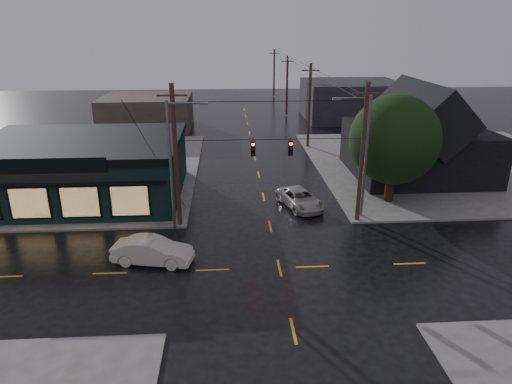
{
  "coord_description": "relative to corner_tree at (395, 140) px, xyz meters",
  "views": [
    {
      "loc": [
        -2.93,
        -23.91,
        13.75
      ],
      "look_at": [
        -1.16,
        3.86,
        3.46
      ],
      "focal_mm": 32.0,
      "sensor_mm": 36.0,
      "label": 1
    }
  ],
  "objects": [
    {
      "name": "bg_building_east",
      "position": [
        5.92,
        34.91,
        -2.44
      ],
      "size": [
        14.0,
        12.0,
        5.6
      ],
      "primitive_type": "cube",
      "color": "black",
      "rests_on": "ground"
    },
    {
      "name": "utility_pole_ne",
      "position": [
        -3.58,
        -3.59,
        -5.24
      ],
      "size": [
        2.0,
        0.32,
        10.15
      ],
      "primitive_type": null,
      "color": "#331E17",
      "rests_on": "ground"
    },
    {
      "name": "ground_plane",
      "position": [
        -10.08,
        -10.09,
        -5.24
      ],
      "size": [
        160.0,
        160.0,
        0.0
      ],
      "primitive_type": "plane",
      "color": "black"
    },
    {
      "name": "utility_pole_far_b",
      "position": [
        -3.58,
        37.91,
        -5.24
      ],
      "size": [
        2.0,
        0.32,
        9.15
      ],
      "primitive_type": null,
      "color": "#331E17",
      "rests_on": "ground"
    },
    {
      "name": "streetlight_ne",
      "position": [
        -3.08,
        -2.89,
        -5.24
      ],
      "size": [
        5.4,
        0.3,
        9.15
      ],
      "primitive_type": null,
      "color": "slate",
      "rests_on": "ground"
    },
    {
      "name": "sidewalk_nw",
      "position": [
        -30.08,
        9.91,
        -5.17
      ],
      "size": [
        28.0,
        28.0,
        0.15
      ],
      "primitive_type": "cube",
      "color": "#61605A",
      "rests_on": "ground"
    },
    {
      "name": "span_signal_assembly",
      "position": [
        -9.98,
        -3.59,
        0.45
      ],
      "size": [
        13.0,
        0.48,
        1.23
      ],
      "color": "black",
      "rests_on": "ground"
    },
    {
      "name": "utility_pole_far_a",
      "position": [
        -3.58,
        17.91,
        -5.24
      ],
      "size": [
        2.0,
        0.32,
        9.65
      ],
      "primitive_type": null,
      "color": "#331E17",
      "rests_on": "ground"
    },
    {
      "name": "suv_silver",
      "position": [
        -7.37,
        -0.58,
        -4.54
      ],
      "size": [
        3.75,
        5.5,
        1.4
      ],
      "primitive_type": "imported",
      "rotation": [
        0.0,
        0.0,
        0.31
      ],
      "color": "#AAA69D",
      "rests_on": "ground"
    },
    {
      "name": "utility_pole_nw",
      "position": [
        -16.58,
        -3.59,
        -5.24
      ],
      "size": [
        2.0,
        0.32,
        10.15
      ],
      "primitive_type": null,
      "color": "#331E17",
      "rests_on": "ground"
    },
    {
      "name": "sedan_cream",
      "position": [
        -17.7,
        -8.98,
        -4.44
      ],
      "size": [
        5.1,
        2.61,
        1.6
      ],
      "primitive_type": "imported",
      "rotation": [
        0.0,
        0.0,
        1.37
      ],
      "color": "silver",
      "rests_on": "ground"
    },
    {
      "name": "streetlight_nw",
      "position": [
        -16.88,
        -4.29,
        -5.24
      ],
      "size": [
        5.4,
        0.3,
        9.15
      ],
      "primitive_type": null,
      "color": "slate",
      "rests_on": "ground"
    },
    {
      "name": "sidewalk_ne",
      "position": [
        9.92,
        9.91,
        -5.17
      ],
      "size": [
        28.0,
        28.0,
        0.15
      ],
      "primitive_type": "cube",
      "color": "#61605A",
      "rests_on": "ground"
    },
    {
      "name": "utility_pole_far_c",
      "position": [
        -3.58,
        57.91,
        -5.24
      ],
      "size": [
        2.0,
        0.32,
        9.15
      ],
      "primitive_type": null,
      "color": "#331E17",
      "rests_on": "ground"
    },
    {
      "name": "bg_building_west",
      "position": [
        -24.08,
        29.91,
        -3.04
      ],
      "size": [
        12.0,
        10.0,
        4.4
      ],
      "primitive_type": "cube",
      "color": "#3A2E2A",
      "rests_on": "ground"
    },
    {
      "name": "pizza_shop",
      "position": [
        -25.08,
        2.85,
        -2.69
      ],
      "size": [
        16.3,
        12.34,
        4.9
      ],
      "color": "black",
      "rests_on": "ground"
    },
    {
      "name": "corner_tree",
      "position": [
        0.0,
        0.0,
        0.0
      ],
      "size": [
        7.05,
        7.05,
        8.64
      ],
      "color": "black",
      "rests_on": "ground"
    },
    {
      "name": "ne_building",
      "position": [
        4.92,
        6.91,
        -0.77
      ],
      "size": [
        12.6,
        11.6,
        8.75
      ],
      "color": "black",
      "rests_on": "ground"
    }
  ]
}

